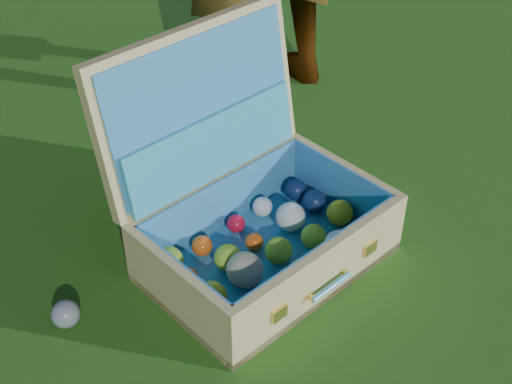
# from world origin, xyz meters

# --- Properties ---
(ground) EXTENTS (60.00, 60.00, 0.00)m
(ground) POSITION_xyz_m (0.00, 0.00, 0.00)
(ground) COLOR #215114
(ground) RESTS_ON ground
(stray_ball) EXTENTS (0.06, 0.06, 0.06)m
(stray_ball) POSITION_xyz_m (-0.53, -0.01, 0.03)
(stray_ball) COLOR teal
(stray_ball) RESTS_ON ground
(suitcase) EXTENTS (0.70, 0.65, 0.54)m
(suitcase) POSITION_xyz_m (-0.06, 0.07, 0.15)
(suitcase) COLOR #D7BB73
(suitcase) RESTS_ON ground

